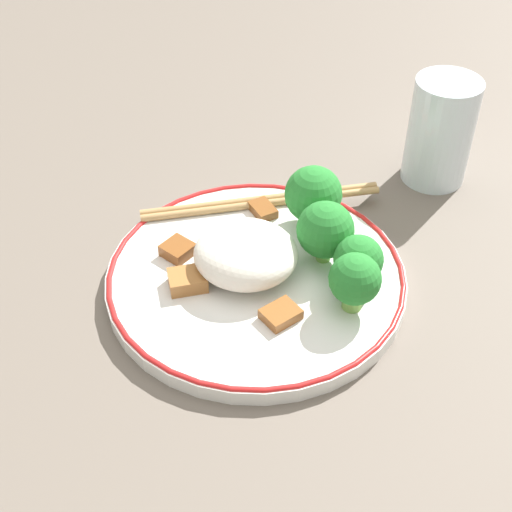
# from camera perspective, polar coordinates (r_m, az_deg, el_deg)

# --- Properties ---
(ground_plane) EXTENTS (3.00, 3.00, 0.00)m
(ground_plane) POSITION_cam_1_polar(r_m,az_deg,el_deg) (0.65, 0.00, -2.29)
(ground_plane) COLOR #665B51
(plate) EXTENTS (0.27, 0.27, 0.02)m
(plate) POSITION_cam_1_polar(r_m,az_deg,el_deg) (0.64, 0.00, -1.70)
(plate) COLOR white
(plate) RESTS_ON ground_plane
(rice_mound) EXTENTS (0.09, 0.09, 0.04)m
(rice_mound) POSITION_cam_1_polar(r_m,az_deg,el_deg) (0.62, -0.89, -0.09)
(rice_mound) COLOR white
(rice_mound) RESTS_ON plate
(broccoli_back_left) EXTENTS (0.04, 0.04, 0.05)m
(broccoli_back_left) POSITION_cam_1_polar(r_m,az_deg,el_deg) (0.59, 7.91, -1.92)
(broccoli_back_left) COLOR #72AD4C
(broccoli_back_left) RESTS_ON plate
(broccoli_back_center) EXTENTS (0.04, 0.04, 0.05)m
(broccoli_back_center) POSITION_cam_1_polar(r_m,az_deg,el_deg) (0.62, 8.20, -0.12)
(broccoli_back_center) COLOR #72AD4C
(broccoli_back_center) RESTS_ON plate
(broccoli_back_right) EXTENTS (0.05, 0.05, 0.06)m
(broccoli_back_right) POSITION_cam_1_polar(r_m,az_deg,el_deg) (0.63, 5.57, 2.08)
(broccoli_back_right) COLOR #72AD4C
(broccoli_back_right) RESTS_ON plate
(broccoli_mid_left) EXTENTS (0.05, 0.05, 0.06)m
(broccoli_mid_left) POSITION_cam_1_polar(r_m,az_deg,el_deg) (0.67, 4.61, 4.91)
(broccoli_mid_left) COLOR #72AD4C
(broccoli_mid_left) RESTS_ON plate
(meat_near_front) EXTENTS (0.03, 0.03, 0.01)m
(meat_near_front) POSITION_cam_1_polar(r_m,az_deg,el_deg) (0.70, 0.55, 3.73)
(meat_near_front) COLOR brown
(meat_near_front) RESTS_ON plate
(meat_near_left) EXTENTS (0.03, 0.03, 0.01)m
(meat_near_left) POSITION_cam_1_polar(r_m,az_deg,el_deg) (0.65, -6.28, 0.50)
(meat_near_left) COLOR brown
(meat_near_left) RESTS_ON plate
(meat_near_right) EXTENTS (0.04, 0.04, 0.01)m
(meat_near_right) POSITION_cam_1_polar(r_m,az_deg,el_deg) (0.62, -5.49, -1.95)
(meat_near_right) COLOR #9E6633
(meat_near_right) RESTS_ON plate
(meat_near_back) EXTENTS (0.04, 0.04, 0.01)m
(meat_near_back) POSITION_cam_1_polar(r_m,az_deg,el_deg) (0.59, 1.99, -4.68)
(meat_near_back) COLOR brown
(meat_near_back) RESTS_ON plate
(chopsticks) EXTENTS (0.23, 0.09, 0.01)m
(chopsticks) POSITION_cam_1_polar(r_m,az_deg,el_deg) (0.71, 0.45, 4.39)
(chopsticks) COLOR #AD8451
(chopsticks) RESTS_ON plate
(drinking_glass) EXTENTS (0.07, 0.07, 0.11)m
(drinking_glass) POSITION_cam_1_polar(r_m,az_deg,el_deg) (0.77, 14.53, 9.63)
(drinking_glass) COLOR silver
(drinking_glass) RESTS_ON ground_plane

